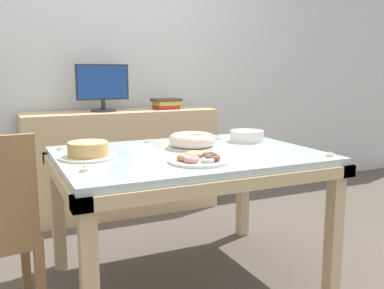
{
  "coord_description": "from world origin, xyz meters",
  "views": [
    {
      "loc": [
        -0.95,
        -2.1,
        1.19
      ],
      "look_at": [
        -0.02,
        -0.1,
        0.81
      ],
      "focal_mm": 40.0,
      "sensor_mm": 36.0,
      "label": 1
    }
  ],
  "objects_px": {
    "pastry_platter": "(199,159)",
    "computer_monitor": "(103,88)",
    "tealight_left_edge": "(218,138)",
    "tealight_right_edge": "(84,169)",
    "book_stack": "(166,104)",
    "tealight_near_cakes": "(148,141)",
    "tealight_centre": "(61,148)",
    "cake_golden_bundt": "(192,141)",
    "tealight_near_front": "(330,154)",
    "cake_chocolate_round": "(88,151)",
    "plate_stack": "(247,136)"
  },
  "relations": [
    {
      "from": "pastry_platter",
      "to": "tealight_left_edge",
      "type": "relative_size",
      "value": 7.61
    },
    {
      "from": "book_stack",
      "to": "pastry_platter",
      "type": "bearing_deg",
      "value": -106.06
    },
    {
      "from": "pastry_platter",
      "to": "computer_monitor",
      "type": "bearing_deg",
      "value": 93.09
    },
    {
      "from": "computer_monitor",
      "to": "tealight_centre",
      "type": "bearing_deg",
      "value": -116.15
    },
    {
      "from": "plate_stack",
      "to": "tealight_right_edge",
      "type": "height_order",
      "value": "plate_stack"
    },
    {
      "from": "plate_stack",
      "to": "tealight_right_edge",
      "type": "xyz_separation_m",
      "value": [
        -1.09,
        -0.39,
        -0.02
      ]
    },
    {
      "from": "tealight_left_edge",
      "to": "tealight_right_edge",
      "type": "height_order",
      "value": "same"
    },
    {
      "from": "computer_monitor",
      "to": "cake_golden_bundt",
      "type": "distance_m",
      "value": 1.29
    },
    {
      "from": "cake_chocolate_round",
      "to": "pastry_platter",
      "type": "height_order",
      "value": "cake_chocolate_round"
    },
    {
      "from": "tealight_centre",
      "to": "tealight_near_front",
      "type": "bearing_deg",
      "value": -32.18
    },
    {
      "from": "cake_chocolate_round",
      "to": "tealight_left_edge",
      "type": "distance_m",
      "value": 0.93
    },
    {
      "from": "tealight_near_cakes",
      "to": "tealight_centre",
      "type": "distance_m",
      "value": 0.53
    },
    {
      "from": "plate_stack",
      "to": "tealight_near_cakes",
      "type": "xyz_separation_m",
      "value": [
        -0.58,
        0.22,
        -0.02
      ]
    },
    {
      "from": "tealight_right_edge",
      "to": "tealight_centre",
      "type": "xyz_separation_m",
      "value": [
        -0.02,
        0.6,
        0.0
      ]
    },
    {
      "from": "cake_golden_bundt",
      "to": "tealight_near_front",
      "type": "relative_size",
      "value": 7.05
    },
    {
      "from": "tealight_near_cakes",
      "to": "tealight_left_edge",
      "type": "xyz_separation_m",
      "value": [
        0.45,
        -0.07,
        0.0
      ]
    },
    {
      "from": "pastry_platter",
      "to": "plate_stack",
      "type": "relative_size",
      "value": 1.45
    },
    {
      "from": "cake_chocolate_round",
      "to": "book_stack",
      "type": "bearing_deg",
      "value": 53.9
    },
    {
      "from": "pastry_platter",
      "to": "tealight_centre",
      "type": "bearing_deg",
      "value": 131.71
    },
    {
      "from": "pastry_platter",
      "to": "cake_golden_bundt",
      "type": "bearing_deg",
      "value": 70.04
    },
    {
      "from": "computer_monitor",
      "to": "cake_golden_bundt",
      "type": "bearing_deg",
      "value": -80.06
    },
    {
      "from": "tealight_near_front",
      "to": "cake_golden_bundt",
      "type": "bearing_deg",
      "value": 137.13
    },
    {
      "from": "computer_monitor",
      "to": "tealight_right_edge",
      "type": "distance_m",
      "value": 1.66
    },
    {
      "from": "tealight_right_edge",
      "to": "tealight_near_cakes",
      "type": "bearing_deg",
      "value": 50.48
    },
    {
      "from": "computer_monitor",
      "to": "tealight_near_front",
      "type": "bearing_deg",
      "value": -66.25
    },
    {
      "from": "cake_chocolate_round",
      "to": "tealight_near_cakes",
      "type": "relative_size",
      "value": 7.41
    },
    {
      "from": "tealight_left_edge",
      "to": "tealight_centre",
      "type": "height_order",
      "value": "same"
    },
    {
      "from": "book_stack",
      "to": "cake_chocolate_round",
      "type": "xyz_separation_m",
      "value": [
        -0.93,
        -1.28,
        -0.12
      ]
    },
    {
      "from": "tealight_near_cakes",
      "to": "tealight_centre",
      "type": "relative_size",
      "value": 1.0
    },
    {
      "from": "computer_monitor",
      "to": "tealight_near_front",
      "type": "height_order",
      "value": "computer_monitor"
    },
    {
      "from": "pastry_platter",
      "to": "tealight_left_edge",
      "type": "xyz_separation_m",
      "value": [
        0.42,
        0.58,
        -0.01
      ]
    },
    {
      "from": "cake_chocolate_round",
      "to": "cake_golden_bundt",
      "type": "xyz_separation_m",
      "value": [
        0.6,
        0.03,
        0.01
      ]
    },
    {
      "from": "book_stack",
      "to": "tealight_centre",
      "type": "distance_m",
      "value": 1.42
    },
    {
      "from": "tealight_left_edge",
      "to": "book_stack",
      "type": "bearing_deg",
      "value": 87.7
    },
    {
      "from": "plate_stack",
      "to": "tealight_centre",
      "type": "height_order",
      "value": "plate_stack"
    },
    {
      "from": "tealight_centre",
      "to": "computer_monitor",
      "type": "bearing_deg",
      "value": 63.85
    },
    {
      "from": "tealight_near_front",
      "to": "book_stack",
      "type": "bearing_deg",
      "value": 97.3
    },
    {
      "from": "pastry_platter",
      "to": "tealight_near_cakes",
      "type": "relative_size",
      "value": 7.61
    },
    {
      "from": "cake_golden_bundt",
      "to": "plate_stack",
      "type": "bearing_deg",
      "value": 9.51
    },
    {
      "from": "cake_chocolate_round",
      "to": "plate_stack",
      "type": "xyz_separation_m",
      "value": [
        1.02,
        0.1,
        -0.0
      ]
    },
    {
      "from": "cake_golden_bundt",
      "to": "tealight_near_cakes",
      "type": "relative_size",
      "value": 7.05
    },
    {
      "from": "plate_stack",
      "to": "tealight_left_edge",
      "type": "relative_size",
      "value": 5.25
    },
    {
      "from": "tealight_near_front",
      "to": "tealight_left_edge",
      "type": "relative_size",
      "value": 1.0
    },
    {
      "from": "book_stack",
      "to": "tealight_left_edge",
      "type": "distance_m",
      "value": 1.03
    },
    {
      "from": "plate_stack",
      "to": "tealight_left_edge",
      "type": "bearing_deg",
      "value": 129.56
    },
    {
      "from": "tealight_near_cakes",
      "to": "tealight_centre",
      "type": "height_order",
      "value": "same"
    },
    {
      "from": "book_stack",
      "to": "pastry_platter",
      "type": "height_order",
      "value": "book_stack"
    },
    {
      "from": "computer_monitor",
      "to": "tealight_centre",
      "type": "height_order",
      "value": "computer_monitor"
    },
    {
      "from": "cake_golden_bundt",
      "to": "pastry_platter",
      "type": "relative_size",
      "value": 0.93
    },
    {
      "from": "cake_golden_bundt",
      "to": "tealight_near_front",
      "type": "bearing_deg",
      "value": -42.87
    }
  ]
}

